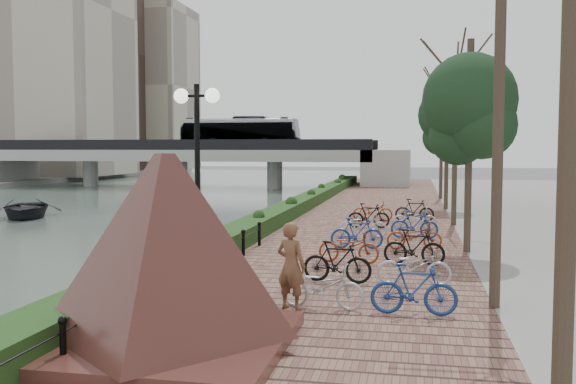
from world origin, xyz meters
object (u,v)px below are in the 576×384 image
(lamppost, at_px, (197,143))
(motorcycle, at_px, (225,300))
(pedestrian, at_px, (291,266))
(boat, at_px, (25,208))
(granite_monument, at_px, (166,251))

(lamppost, xyz_separation_m, motorcycle, (1.26, -2.20, -2.86))
(pedestrian, bearing_deg, lamppost, 2.05)
(boat, bearing_deg, granite_monument, -77.81)
(granite_monument, relative_size, boat, 0.98)
(granite_monument, relative_size, lamppost, 1.01)
(granite_monument, distance_m, pedestrian, 3.27)
(granite_monument, height_order, lamppost, lamppost)
(granite_monument, height_order, boat, granite_monument)
(motorcycle, bearing_deg, granite_monument, -130.07)
(lamppost, height_order, boat, lamppost)
(pedestrian, bearing_deg, motorcycle, 77.80)
(pedestrian, height_order, boat, pedestrian)
(lamppost, bearing_deg, granite_monument, -78.61)
(boat, bearing_deg, motorcycle, -74.91)
(pedestrian, xyz_separation_m, boat, (-17.79, 18.00, -0.87))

